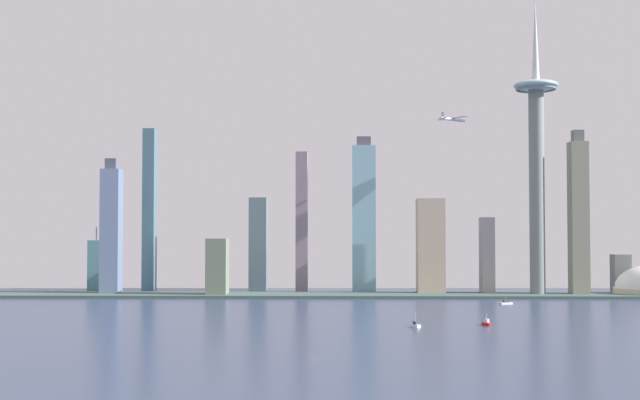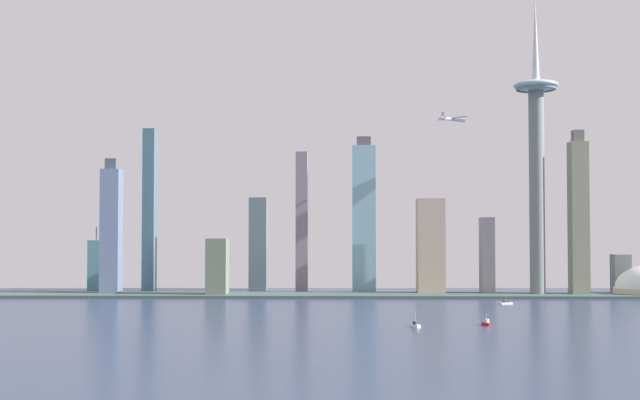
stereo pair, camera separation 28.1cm
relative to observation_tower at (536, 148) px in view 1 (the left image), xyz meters
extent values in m
plane|color=#2F3B57|center=(-211.57, -430.31, -148.48)|extent=(6000.00, 6000.00, 0.00)
cube|color=#3F5751|center=(-211.57, -7.43, -147.13)|extent=(900.71, 64.01, 2.70)
cylinder|color=slate|center=(0.00, 0.00, -42.97)|extent=(15.17, 15.17, 211.01)
ellipsoid|color=#9BBBBF|center=(0.00, 0.00, 62.53)|extent=(44.58, 44.58, 10.89)
torus|color=slate|center=(0.00, 0.00, 58.72)|extent=(40.07, 40.07, 2.18)
cone|color=silver|center=(0.00, 0.00, 109.82)|extent=(7.58, 7.58, 83.69)
cube|color=tan|center=(-104.63, 16.96, -99.57)|extent=(27.51, 27.99, 97.82)
cube|color=gray|center=(-237.39, 55.61, -74.02)|extent=(12.26, 27.76, 148.91)
cube|color=slate|center=(92.95, 32.98, -128.06)|extent=(17.10, 17.83, 40.85)
cube|color=#599397|center=(-467.95, 92.95, -121.03)|extent=(16.11, 15.56, 54.90)
cylinder|color=#4C4C51|center=(-467.95, 92.95, -86.22)|extent=(1.60, 1.60, 14.71)
cube|color=slate|center=(-318.39, -12.10, -119.73)|extent=(20.23, 26.93, 57.49)
cube|color=gray|center=(41.11, 0.03, -71.48)|extent=(17.25, 19.02, 153.99)
cube|color=#62625C|center=(41.11, 0.03, 11.38)|extent=(10.35, 11.41, 11.73)
cube|color=#6E82A6|center=(-428.82, 5.32, -84.66)|extent=(18.87, 20.76, 127.65)
cube|color=#4F5664|center=(-428.82, 5.32, -15.46)|extent=(11.32, 12.46, 10.75)
cube|color=#416777|center=(-402.13, 62.01, -60.81)|extent=(12.69, 18.16, 175.34)
cube|color=slate|center=(-287.51, 94.43, -97.39)|extent=(19.46, 22.01, 102.17)
cube|color=#9C9395|center=(-47.03, 18.69, -109.06)|extent=(12.66, 23.68, 78.83)
cube|color=#7FB2C2|center=(-171.40, 48.46, -70.73)|extent=(24.61, 13.62, 155.50)
cube|color=#5C5260|center=(-171.40, 48.46, 11.84)|extent=(14.77, 8.17, 9.64)
cube|color=white|center=(-51.05, -101.30, -147.59)|extent=(12.24, 8.35, 1.79)
cube|color=#353C3F|center=(-51.05, -101.30, -145.84)|extent=(5.81, 4.75, 1.70)
cylinder|color=silver|center=(-51.05, -101.30, -142.66)|extent=(0.24, 0.24, 4.68)
cube|color=red|center=(-98.43, -279.58, -147.49)|extent=(6.09, 9.12, 1.98)
cube|color=silver|center=(-98.43, -279.58, -145.21)|extent=(3.27, 4.30, 2.59)
cylinder|color=silver|center=(-98.43, -279.58, -142.06)|extent=(0.24, 0.24, 3.71)
cube|color=white|center=(-147.78, -292.74, -147.43)|extent=(6.69, 7.96, 2.09)
cube|color=#393549|center=(-147.78, -292.74, -145.42)|extent=(3.60, 3.93, 1.94)
cylinder|color=silver|center=(-147.78, -292.74, -141.10)|extent=(0.24, 0.24, 6.69)
cylinder|color=silver|center=(-82.54, 8.21, 29.53)|extent=(27.85, 23.73, 3.04)
sphere|color=silver|center=(-69.58, 18.91, 29.53)|extent=(3.04, 3.04, 3.04)
cube|color=silver|center=(-82.54, 8.21, 30.90)|extent=(27.49, 32.04, 0.50)
cube|color=silver|center=(-93.42, -0.77, 29.98)|extent=(10.78, 12.17, 0.40)
cube|color=#2D333D|center=(-93.42, -0.77, 33.55)|extent=(2.64, 2.30, 5.00)
camera|label=1|loc=(-199.78, -876.58, -86.10)|focal=49.12mm
camera|label=2|loc=(-199.50, -876.58, -86.10)|focal=49.12mm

